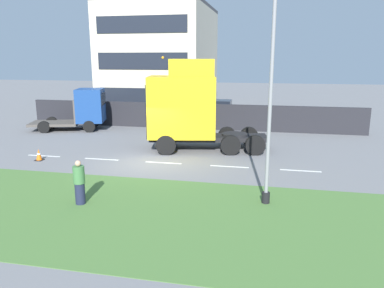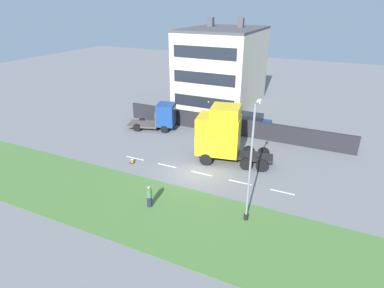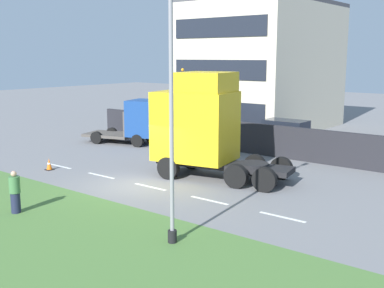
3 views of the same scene
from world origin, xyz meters
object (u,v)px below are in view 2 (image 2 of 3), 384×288
lamp_post (250,169)px  traffic_cone_lead (132,160)px  lorry_cab (221,134)px  parked_car (249,122)px  pedestrian (149,197)px  flatbed_truck (162,116)px

lamp_post → traffic_cone_lead: (3.30, 11.04, -3.34)m
lorry_cab → parked_car: (7.84, -0.28, -1.51)m
pedestrian → traffic_cone_lead: (4.78, 4.76, -0.48)m
flatbed_truck → lorry_cab: bearing=46.6°
traffic_cone_lead → flatbed_truck: bearing=11.0°
flatbed_truck → traffic_cone_lead: (-7.91, -1.54, -1.21)m
lamp_post → pedestrian: (-1.47, 6.28, -2.86)m
parked_car → lamp_post: size_ratio=0.59×
flatbed_truck → parked_car: size_ratio=1.20×
parked_car → lamp_post: bearing=-164.2°
parked_car → lamp_post: 15.65m
pedestrian → traffic_cone_lead: 6.76m
lorry_cab → flatbed_truck: lorry_cab is taller
parked_car → pedestrian: bearing=172.7°
lorry_cab → lamp_post: lamp_post is taller
lamp_post → pedestrian: 7.05m
flatbed_truck → pedestrian: 14.18m
lorry_cab → traffic_cone_lead: lorry_cab is taller
flatbed_truck → parked_car: bearing=97.0°
pedestrian → flatbed_truck: bearing=26.4°
parked_car → traffic_cone_lead: 13.48m
lorry_cab → pedestrian: bearing=156.5°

